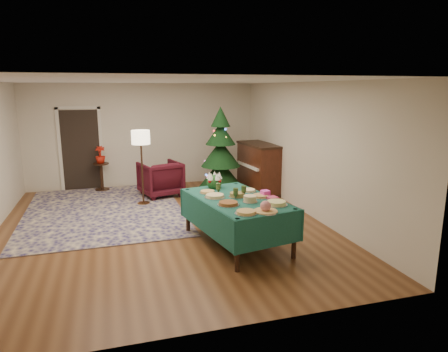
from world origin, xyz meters
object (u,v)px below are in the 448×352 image
object	(u,v)px
buffet_table	(237,207)
piano	(259,168)
side_table	(102,177)
gift_box	(265,194)
christmas_tree	(221,155)
floor_lamp	(141,142)
potted_plant	(100,158)
armchair	(160,177)

from	to	relation	value
buffet_table	piano	world-z (taller)	piano
buffet_table	side_table	distance (m)	4.94
gift_box	christmas_tree	size ratio (longest dim) A/B	0.06
floor_lamp	potted_plant	bearing A→B (deg)	119.99
buffet_table	floor_lamp	xyz separation A→B (m)	(-1.29, 2.84, 0.78)
gift_box	piano	xyz separation A→B (m)	(1.12, 3.18, -0.25)
gift_box	side_table	size ratio (longest dim) A/B	0.18
side_table	floor_lamp	bearing A→B (deg)	-60.01
buffet_table	christmas_tree	size ratio (longest dim) A/B	1.04
gift_box	piano	size ratio (longest dim) A/B	0.09
gift_box	side_table	bearing A→B (deg)	121.19
side_table	armchair	bearing A→B (deg)	-34.02
side_table	piano	size ratio (longest dim) A/B	0.48
potted_plant	gift_box	bearing A→B (deg)	-58.81
piano	christmas_tree	bearing A→B (deg)	173.59
buffet_table	piano	bearing A→B (deg)	62.79
gift_box	potted_plant	bearing A→B (deg)	121.19
side_table	christmas_tree	world-z (taller)	christmas_tree
side_table	potted_plant	size ratio (longest dim) A/B	1.64
gift_box	piano	distance (m)	3.38
armchair	piano	world-z (taller)	piano
gift_box	floor_lamp	bearing A→B (deg)	121.83
floor_lamp	piano	bearing A→B (deg)	5.93
floor_lamp	side_table	distance (m)	2.10
floor_lamp	potted_plant	world-z (taller)	floor_lamp
potted_plant	piano	xyz separation A→B (m)	(3.81, -1.27, -0.23)
buffet_table	armchair	bearing A→B (deg)	103.17
christmas_tree	potted_plant	bearing A→B (deg)	157.86
buffet_table	floor_lamp	bearing A→B (deg)	114.44
side_table	potted_plant	distance (m)	0.49
gift_box	floor_lamp	distance (m)	3.43
gift_box	potted_plant	distance (m)	5.19
christmas_tree	piano	size ratio (longest dim) A/B	1.45
buffet_table	floor_lamp	size ratio (longest dim) A/B	1.33
floor_lamp	christmas_tree	distance (m)	2.03
buffet_table	side_table	xyz separation A→B (m)	(-2.20, 4.41, -0.29)
armchair	floor_lamp	xyz separation A→B (m)	(-0.48, -0.63, 0.96)
christmas_tree	piano	distance (m)	1.04
buffet_table	potted_plant	bearing A→B (deg)	116.48
floor_lamp	christmas_tree	size ratio (longest dim) A/B	0.78
armchair	piano	size ratio (longest dim) A/B	0.63
armchair	floor_lamp	size ratio (longest dim) A/B	0.55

